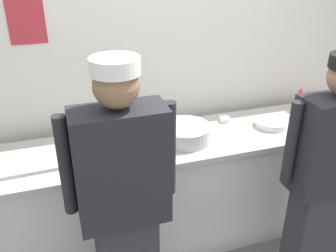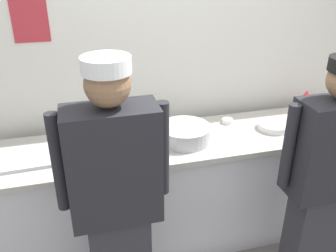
{
  "view_description": "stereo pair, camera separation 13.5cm",
  "coord_description": "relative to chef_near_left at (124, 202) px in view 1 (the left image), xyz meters",
  "views": [
    {
      "loc": [
        -0.88,
        -1.91,
        2.22
      ],
      "look_at": [
        -0.14,
        0.39,
        1.03
      ],
      "focal_mm": 39.18,
      "sensor_mm": 36.0,
      "label": 1
    },
    {
      "loc": [
        -0.76,
        -1.95,
        2.22
      ],
      "look_at": [
        -0.14,
        0.39,
        1.03
      ],
      "focal_mm": 39.18,
      "sensor_mm": 36.0,
      "label": 2
    }
  ],
  "objects": [
    {
      "name": "wall_back",
      "position": [
        0.61,
        1.09,
        0.43
      ],
      "size": [
        4.82,
        0.11,
        2.75
      ],
      "color": "silver",
      "rests_on": "ground"
    },
    {
      "name": "prep_counter",
      "position": [
        0.61,
        0.63,
        -0.48
      ],
      "size": [
        3.07,
        0.66,
        0.93
      ],
      "color": "silver",
      "rests_on": "ground"
    },
    {
      "name": "chef_near_left",
      "position": [
        0.0,
        0.0,
        0.0
      ],
      "size": [
        0.63,
        0.24,
        1.76
      ],
      "color": "#2D2D33",
      "rests_on": "ground"
    },
    {
      "name": "chef_center",
      "position": [
        1.3,
        -0.07,
        -0.05
      ],
      "size": [
        0.61,
        0.24,
        1.68
      ],
      "color": "#2D2D33",
      "rests_on": "ground"
    },
    {
      "name": "plate_stack_front",
      "position": [
        1.32,
        0.6,
        0.01
      ],
      "size": [
        0.25,
        0.25,
        0.05
      ],
      "color": "white",
      "rests_on": "prep_counter"
    },
    {
      "name": "mixing_bowl_steel",
      "position": [
        0.58,
        0.6,
        0.04
      ],
      "size": [
        0.38,
        0.38,
        0.12
      ],
      "primitive_type": "cylinder",
      "color": "#B7BABF",
      "rests_on": "prep_counter"
    },
    {
      "name": "sheet_tray",
      "position": [
        -0.52,
        0.61,
        -0.0
      ],
      "size": [
        0.47,
        0.33,
        0.02
      ],
      "primitive_type": "cube",
      "rotation": [
        0.0,
        0.0,
        0.04
      ],
      "color": "#B7BABF",
      "rests_on": "prep_counter"
    },
    {
      "name": "squeeze_bottle_primary",
      "position": [
        1.72,
        0.81,
        0.08
      ],
      "size": [
        0.05,
        0.05,
        0.2
      ],
      "color": "red",
      "rests_on": "prep_counter"
    },
    {
      "name": "ramekin_red_sauce",
      "position": [
        -0.14,
        0.69,
        0.01
      ],
      "size": [
        0.1,
        0.1,
        0.04
      ],
      "color": "white",
      "rests_on": "prep_counter"
    },
    {
      "name": "ramekin_yellow_sauce",
      "position": [
        0.07,
        0.76,
        0.0
      ],
      "size": [
        0.09,
        0.09,
        0.04
      ],
      "color": "white",
      "rests_on": "prep_counter"
    },
    {
      "name": "ramekin_orange_sauce",
      "position": [
        1.79,
        0.44,
        0.0
      ],
      "size": [
        0.09,
        0.09,
        0.04
      ],
      "color": "white",
      "rests_on": "prep_counter"
    },
    {
      "name": "ramekin_green_sauce",
      "position": [
        1.01,
        0.8,
        0.0
      ],
      "size": [
        0.09,
        0.09,
        0.04
      ],
      "color": "white",
      "rests_on": "prep_counter"
    },
    {
      "name": "deli_cup",
      "position": [
        0.21,
        0.81,
        0.04
      ],
      "size": [
        0.09,
        0.09,
        0.11
      ],
      "primitive_type": "cylinder",
      "color": "white",
      "rests_on": "prep_counter"
    },
    {
      "name": "chefs_knife",
      "position": [
        0.19,
        0.56,
        -0.01
      ],
      "size": [
        0.28,
        0.03,
        0.02
      ],
      "color": "#B7BABF",
      "rests_on": "prep_counter"
    }
  ]
}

